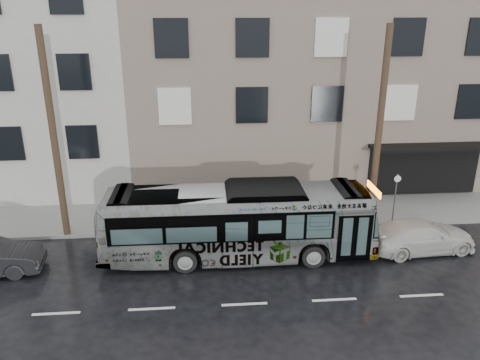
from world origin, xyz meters
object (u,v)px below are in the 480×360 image
object	(u,v)px
utility_pole_rear	(54,137)
sign_post	(395,198)
bus	(238,222)
utility_pole_front	(379,130)
white_sedan	(421,236)

from	to	relation	value
utility_pole_rear	sign_post	distance (m)	15.46
sign_post	bus	size ratio (longest dim) A/B	0.22
utility_pole_front	bus	bearing A→B (deg)	-159.86
sign_post	bus	xyz separation A→B (m)	(-7.56, -2.37, 0.19)
utility_pole_front	sign_post	xyz separation A→B (m)	(1.10, 0.00, -3.30)
utility_pole_rear	bus	size ratio (longest dim) A/B	0.82
utility_pole_rear	sign_post	size ratio (longest dim) A/B	3.75
bus	white_sedan	distance (m)	7.81
utility_pole_front	sign_post	bearing A→B (deg)	0.00
utility_pole_rear	bus	world-z (taller)	utility_pole_rear
utility_pole_front	utility_pole_rear	size ratio (longest dim) A/B	1.00
utility_pole_front	sign_post	world-z (taller)	utility_pole_front
utility_pole_rear	bus	bearing A→B (deg)	-17.44
utility_pole_rear	white_sedan	distance (m)	16.01
sign_post	bus	bearing A→B (deg)	-162.60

